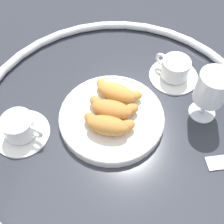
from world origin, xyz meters
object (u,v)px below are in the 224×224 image
(pastry_plate, at_px, (112,116))
(croissant_large, at_px, (108,125))
(croissant_small, at_px, (112,108))
(sugar_packet, at_px, (218,163))
(juice_glass_left, at_px, (211,90))
(coffee_cup_far, at_px, (174,70))
(coffee_cup_near, at_px, (20,128))
(croissant_extra, at_px, (117,92))

(pastry_plate, xyz_separation_m, croissant_large, (0.00, -0.05, 0.03))
(croissant_small, distance_m, sugar_packet, 0.28)
(sugar_packet, bearing_deg, pastry_plate, 145.48)
(pastry_plate, height_order, juice_glass_left, juice_glass_left)
(pastry_plate, bearing_deg, coffee_cup_far, 55.26)
(coffee_cup_near, bearing_deg, croissant_extra, 38.14)
(croissant_extra, height_order, coffee_cup_near, croissant_extra)
(pastry_plate, bearing_deg, sugar_packet, -11.43)
(croissant_extra, xyz_separation_m, juice_glass_left, (0.22, 0.03, 0.05))
(croissant_large, relative_size, juice_glass_left, 0.98)
(coffee_cup_near, bearing_deg, juice_glass_left, 23.58)
(coffee_cup_far, height_order, sugar_packet, coffee_cup_far)
(croissant_large, relative_size, coffee_cup_near, 1.01)
(juice_glass_left, bearing_deg, pastry_plate, -159.65)
(croissant_extra, height_order, coffee_cup_far, croissant_extra)
(croissant_large, bearing_deg, pastry_plate, 93.56)
(croissant_large, height_order, croissant_extra, same)
(croissant_extra, height_order, juice_glass_left, juice_glass_left)
(croissant_large, relative_size, coffee_cup_far, 1.01)
(croissant_extra, bearing_deg, coffee_cup_near, -141.86)
(croissant_small, distance_m, juice_glass_left, 0.24)
(croissant_small, distance_m, coffee_cup_near, 0.23)
(juice_glass_left, bearing_deg, coffee_cup_far, 131.41)
(pastry_plate, xyz_separation_m, croissant_extra, (-0.00, 0.05, 0.03))
(pastry_plate, relative_size, croissant_extra, 1.93)
(croissant_small, height_order, coffee_cup_far, croissant_small)
(croissant_small, xyz_separation_m, sugar_packet, (0.27, -0.06, -0.04))
(croissant_large, bearing_deg, coffee_cup_far, 61.64)
(croissant_large, bearing_deg, croissant_extra, 93.19)
(croissant_large, height_order, sugar_packet, croissant_large)
(pastry_plate, height_order, sugar_packet, pastry_plate)
(croissant_large, bearing_deg, coffee_cup_near, -164.92)
(pastry_plate, height_order, croissant_small, croissant_small)
(pastry_plate, bearing_deg, croissant_extra, 92.85)
(coffee_cup_near, bearing_deg, pastry_plate, 26.94)
(croissant_extra, xyz_separation_m, coffee_cup_far, (0.13, 0.13, -0.02))
(croissant_large, xyz_separation_m, sugar_packet, (0.26, -0.01, -0.04))
(croissant_extra, distance_m, sugar_packet, 0.29)
(coffee_cup_far, distance_m, sugar_packet, 0.28)
(coffee_cup_far, relative_size, sugar_packet, 2.72)
(croissant_extra, bearing_deg, pastry_plate, -87.15)
(croissant_extra, xyz_separation_m, sugar_packet, (0.27, -0.11, -0.04))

